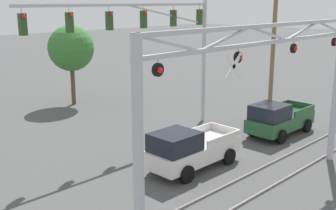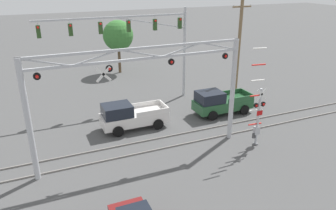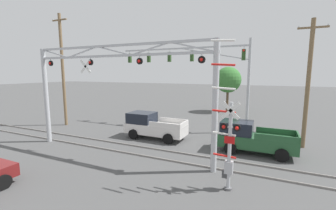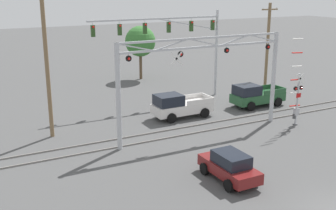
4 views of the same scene
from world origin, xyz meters
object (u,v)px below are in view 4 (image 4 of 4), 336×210
(traffic_signal_span, at_px, (182,36))
(pickup_truck_following, at_px, (255,95))
(sedan_waiting, at_px, (229,166))
(utility_pole_right, at_px, (267,49))
(crossing_signal_mast, at_px, (297,97))
(background_tree_beyond_span, at_px, (140,41))
(crossing_gantry, at_px, (204,73))
(utility_pole_left, at_px, (46,59))
(pickup_truck_lead, at_px, (179,106))

(traffic_signal_span, height_order, pickup_truck_following, traffic_signal_span)
(sedan_waiting, bearing_deg, utility_pole_right, 44.15)
(utility_pole_right, bearing_deg, crossing_signal_mast, -115.57)
(utility_pole_right, height_order, background_tree_beyond_span, utility_pole_right)
(pickup_truck_following, bearing_deg, crossing_signal_mast, -96.26)
(crossing_gantry, bearing_deg, pickup_truck_following, 26.28)
(pickup_truck_following, relative_size, sedan_waiting, 1.24)
(utility_pole_left, bearing_deg, background_tree_beyond_span, 47.32)
(crossing_gantry, distance_m, crossing_signal_mast, 7.82)
(crossing_signal_mast, bearing_deg, background_tree_beyond_span, 99.91)
(pickup_truck_lead, bearing_deg, utility_pole_right, 12.17)
(traffic_signal_span, xyz_separation_m, background_tree_beyond_span, (0.36, 10.00, -1.62))
(crossing_signal_mast, height_order, sedan_waiting, crossing_signal_mast)
(utility_pole_left, xyz_separation_m, background_tree_beyond_span, (13.38, 14.50, -1.26))
(pickup_truck_lead, distance_m, utility_pole_right, 11.57)
(pickup_truck_following, distance_m, utility_pole_right, 5.43)
(traffic_signal_span, distance_m, pickup_truck_lead, 7.50)
(crossing_gantry, xyz_separation_m, utility_pole_right, (11.17, 6.46, 0.08))
(crossing_signal_mast, relative_size, background_tree_beyond_span, 1.11)
(pickup_truck_following, bearing_deg, background_tree_beyond_span, 105.57)
(sedan_waiting, xyz_separation_m, background_tree_beyond_span, (6.41, 26.00, 3.46))
(pickup_truck_following, height_order, utility_pole_right, utility_pole_right)
(pickup_truck_lead, xyz_separation_m, background_tree_beyond_span, (3.32, 14.86, 3.27))
(crossing_gantry, distance_m, background_tree_beyond_span, 19.36)
(crossing_gantry, height_order, crossing_signal_mast, crossing_gantry)
(background_tree_beyond_span, bearing_deg, utility_pole_left, -132.68)
(traffic_signal_span, distance_m, pickup_truck_following, 8.40)
(pickup_truck_lead, bearing_deg, traffic_signal_span, 58.65)
(pickup_truck_lead, xyz_separation_m, utility_pole_left, (-10.05, 0.35, 4.53))
(crossing_signal_mast, distance_m, traffic_signal_span, 11.90)
(crossing_signal_mast, relative_size, traffic_signal_span, 0.53)
(sedan_waiting, xyz_separation_m, utility_pole_left, (-6.96, 11.49, 4.72))
(crossing_gantry, xyz_separation_m, pickup_truck_following, (7.92, 3.91, -3.45))
(crossing_signal_mast, distance_m, utility_pole_right, 9.23)
(traffic_signal_span, relative_size, sedan_waiting, 3.25)
(background_tree_beyond_span, bearing_deg, traffic_signal_span, -92.06)
(crossing_signal_mast, relative_size, utility_pole_right, 0.76)
(sedan_waiting, distance_m, utility_pole_right, 19.68)
(sedan_waiting, height_order, utility_pole_left, utility_pole_left)
(crossing_gantry, bearing_deg, pickup_truck_lead, 84.47)
(crossing_signal_mast, relative_size, sedan_waiting, 1.71)
(sedan_waiting, bearing_deg, crossing_gantry, 68.97)
(pickup_truck_following, bearing_deg, sedan_waiting, -134.20)
(traffic_signal_span, bearing_deg, pickup_truck_lead, -121.35)
(pickup_truck_lead, distance_m, utility_pole_left, 11.04)
(traffic_signal_span, bearing_deg, pickup_truck_following, -48.11)
(crossing_gantry, height_order, background_tree_beyond_span, crossing_gantry)
(pickup_truck_lead, relative_size, utility_pole_right, 0.56)
(crossing_signal_mast, bearing_deg, traffic_signal_span, 110.48)
(traffic_signal_span, height_order, background_tree_beyond_span, traffic_signal_span)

